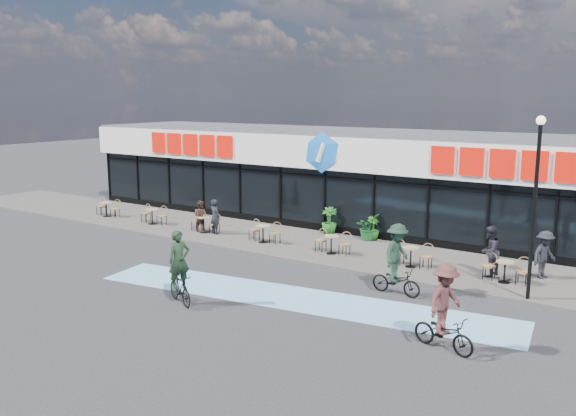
{
  "coord_description": "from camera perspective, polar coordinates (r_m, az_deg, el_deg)",
  "views": [
    {
      "loc": [
        14.15,
        -16.95,
        6.38
      ],
      "look_at": [
        0.32,
        3.5,
        1.77
      ],
      "focal_mm": 38.0,
      "sensor_mm": 36.0,
      "label": 1
    }
  ],
  "objects": [
    {
      "name": "potted_plant_right",
      "position": [
        26.92,
        7.93,
        -1.89
      ],
      "size": [
        0.76,
        0.76,
        1.03
      ],
      "primitive_type": "imported",
      "rotation": [
        0.0,
        0.0,
        1.14
      ],
      "color": "#1E4D16",
      "rests_on": "sidewalk"
    },
    {
      "name": "cyclist_a",
      "position": [
        15.98,
        14.44,
        -9.52
      ],
      "size": [
        1.83,
        1.28,
        2.24
      ],
      "color": "black",
      "rests_on": "ground"
    },
    {
      "name": "building",
      "position": [
        30.64,
        6.27,
        2.94
      ],
      "size": [
        30.6,
        6.57,
        4.75
      ],
      "color": "black",
      "rests_on": "ground"
    },
    {
      "name": "bistro_set_5",
      "position": [
        23.04,
        11.51,
        -4.27
      ],
      "size": [
        1.54,
        0.62,
        0.9
      ],
      "color": "tan",
      "rests_on": "sidewalk"
    },
    {
      "name": "potted_plant_mid",
      "position": [
        26.87,
        7.44,
        -1.78
      ],
      "size": [
        0.97,
        1.09,
        1.14
      ],
      "primitive_type": "imported",
      "rotation": [
        0.0,
        0.0,
        1.65
      ],
      "color": "#185724",
      "rests_on": "sidewalk"
    },
    {
      "name": "bistro_set_3",
      "position": [
        26.29,
        -2.23,
        -2.22
      ],
      "size": [
        1.54,
        0.62,
        0.9
      ],
      "color": "tan",
      "rests_on": "sidewalk"
    },
    {
      "name": "pedestrian_b",
      "position": [
        22.84,
        22.87,
        -4.05
      ],
      "size": [
        1.01,
        1.25,
        1.68
      ],
      "primitive_type": "imported",
      "rotation": [
        0.0,
        0.0,
        1.15
      ],
      "color": "black",
      "rests_on": "sidewalk"
    },
    {
      "name": "cyclist_c",
      "position": [
        19.12,
        -10.11,
        -6.27
      ],
      "size": [
        1.63,
        1.06,
        2.32
      ],
      "color": "black",
      "rests_on": "ground"
    },
    {
      "name": "bistro_set_4",
      "position": [
        24.49,
        4.18,
        -3.2
      ],
      "size": [
        1.54,
        0.62,
        0.9
      ],
      "color": "tan",
      "rests_on": "sidewalk"
    },
    {
      "name": "bistro_set_0",
      "position": [
        33.21,
        -16.51,
        0.04
      ],
      "size": [
        1.54,
        0.62,
        0.9
      ],
      "color": "tan",
      "rests_on": "sidewalk"
    },
    {
      "name": "patron_right",
      "position": [
        28.49,
        -8.19,
        -0.76
      ],
      "size": [
        0.75,
        0.6,
        1.46
      ],
      "primitive_type": "imported",
      "rotation": [
        0.0,
        0.0,
        3.22
      ],
      "color": "brown",
      "rests_on": "sidewalk"
    },
    {
      "name": "sidewalk",
      "position": [
        26.46,
        0.65,
        -3.25
      ],
      "size": [
        44.0,
        5.0,
        0.1
      ],
      "primitive_type": "cube",
      "color": "#524E49",
      "rests_on": "ground"
    },
    {
      "name": "bistro_set_6",
      "position": [
        22.03,
        19.69,
        -5.38
      ],
      "size": [
        1.54,
        0.62,
        0.9
      ],
      "color": "tan",
      "rests_on": "sidewalk"
    },
    {
      "name": "pedestrian_a",
      "position": [
        22.41,
        18.32,
        -3.85
      ],
      "size": [
        0.85,
        1.0,
        1.81
      ],
      "primitive_type": "imported",
      "rotation": [
        0.0,
        0.0,
        -1.79
      ],
      "color": "black",
      "rests_on": "sidewalk"
    },
    {
      "name": "bike_lane",
      "position": [
        19.55,
        0.74,
        -8.44
      ],
      "size": [
        14.17,
        4.13,
        0.01
      ],
      "primitive_type": "cube",
      "rotation": [
        0.0,
        0.0,
        0.14
      ],
      "color": "#70B1D4",
      "rests_on": "ground"
    },
    {
      "name": "patron_left",
      "position": [
        27.91,
        -6.86,
        -0.81
      ],
      "size": [
        0.64,
        0.47,
        1.61
      ],
      "primitive_type": "imported",
      "rotation": [
        0.0,
        0.0,
        3.0
      ],
      "color": "black",
      "rests_on": "sidewalk"
    },
    {
      "name": "lamp_post",
      "position": [
        19.88,
        22.14,
        1.26
      ],
      "size": [
        0.28,
        0.28,
        5.66
      ],
      "color": "black",
      "rests_on": "sidewalk"
    },
    {
      "name": "potted_plant_left",
      "position": [
        27.82,
        3.87,
        -1.18
      ],
      "size": [
        0.93,
        0.93,
        1.24
      ],
      "primitive_type": "imported",
      "rotation": [
        0.0,
        0.0,
        0.47
      ],
      "color": "#1A5719",
      "rests_on": "sidewalk"
    },
    {
      "name": "ground",
      "position": [
        22.98,
        -5.57,
        -5.58
      ],
      "size": [
        120.0,
        120.0,
        0.0
      ],
      "primitive_type": "plane",
      "color": "#28282B",
      "rests_on": "ground"
    },
    {
      "name": "bistro_set_2",
      "position": [
        28.38,
        -7.75,
        -1.36
      ],
      "size": [
        1.54,
        0.62,
        0.9
      ],
      "color": "tan",
      "rests_on": "sidewalk"
    },
    {
      "name": "bistro_set_1",
      "position": [
        30.7,
        -12.48,
        -0.6
      ],
      "size": [
        1.54,
        0.62,
        0.9
      ],
      "color": "tan",
      "rests_on": "sidewalk"
    },
    {
      "name": "cyclist_b",
      "position": [
        19.91,
        10.14,
        -5.09
      ],
      "size": [
        1.75,
        1.27,
        2.34
      ],
      "color": "black",
      "rests_on": "ground"
    }
  ]
}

